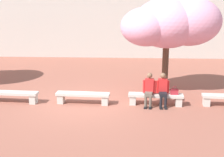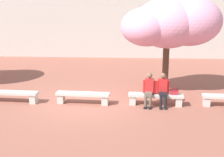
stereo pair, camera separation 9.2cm
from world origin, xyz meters
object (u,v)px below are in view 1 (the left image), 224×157
at_px(person_seated_left, 149,88).
at_px(cherry_tree_main, 170,23).
at_px(stone_bench_near_west, 12,95).
at_px(person_seated_right, 163,88).
at_px(stone_bench_center, 83,96).
at_px(stone_bench_near_east, 156,97).
at_px(handbag, 174,91).

distance_m(person_seated_left, cherry_tree_main, 3.11).
bearing_deg(stone_bench_near_west, person_seated_right, -0.51).
bearing_deg(stone_bench_center, cherry_tree_main, 27.00).
relative_size(stone_bench_near_east, person_seated_right, 1.66).
xyz_separation_m(stone_bench_near_east, person_seated_right, (0.26, -0.05, 0.39)).
distance_m(stone_bench_near_west, stone_bench_near_east, 5.73).
xyz_separation_m(stone_bench_near_west, stone_bench_center, (2.86, 0.00, 0.00)).
xyz_separation_m(handbag, cherry_tree_main, (-0.06, 1.81, 2.46)).
xyz_separation_m(person_seated_left, cherry_tree_main, (0.92, 1.84, 2.34)).
bearing_deg(handbag, cherry_tree_main, 91.90).
distance_m(person_seated_left, person_seated_right, 0.53).
relative_size(stone_bench_near_east, handbag, 6.31).
distance_m(handbag, cherry_tree_main, 3.05).
xyz_separation_m(stone_bench_center, stone_bench_near_east, (2.86, 0.00, 0.00)).
height_order(stone_bench_center, stone_bench_near_east, same).
relative_size(stone_bench_center, stone_bench_near_east, 1.00).
bearing_deg(cherry_tree_main, person_seated_right, -101.93).
height_order(stone_bench_near_east, person_seated_right, person_seated_right).
bearing_deg(handbag, stone_bench_near_east, 178.46).
bearing_deg(cherry_tree_main, handbag, -88.10).
distance_m(stone_bench_near_west, person_seated_left, 5.47).
relative_size(stone_bench_near_west, stone_bench_near_east, 1.00).
xyz_separation_m(stone_bench_near_west, person_seated_right, (5.98, -0.05, 0.39)).
bearing_deg(stone_bench_center, stone_bench_near_east, 0.00).
xyz_separation_m(person_seated_left, handbag, (0.98, 0.03, -0.12)).
relative_size(stone_bench_near_west, stone_bench_center, 1.00).
bearing_deg(person_seated_left, cherry_tree_main, 63.54).
height_order(person_seated_right, cherry_tree_main, cherry_tree_main).
distance_m(person_seated_left, handbag, 0.98).
bearing_deg(stone_bench_near_east, stone_bench_center, 180.00).
relative_size(stone_bench_near_west, person_seated_left, 1.66).
relative_size(handbag, cherry_tree_main, 0.08).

